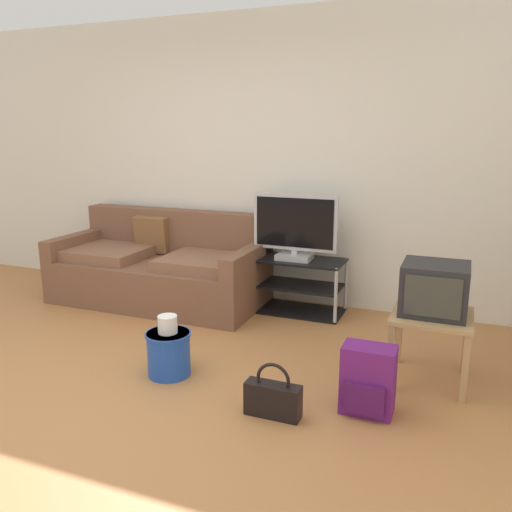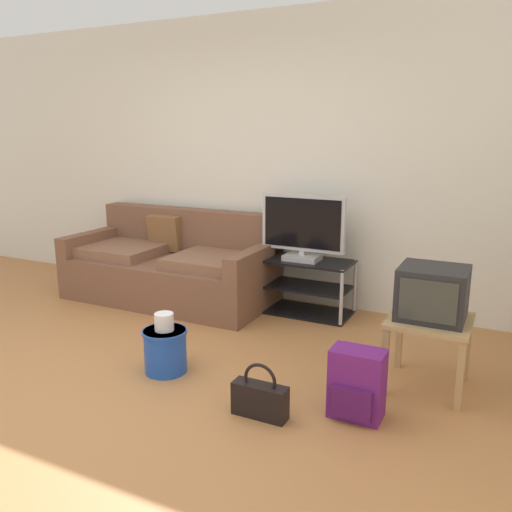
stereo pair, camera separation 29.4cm
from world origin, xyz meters
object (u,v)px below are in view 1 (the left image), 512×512
Objects in this scene: side_table at (431,325)px; backpack at (368,380)px; tv_stand at (295,285)px; crt_tv at (435,289)px; couch at (161,269)px; flat_tv at (295,228)px; handbag at (273,398)px; cleaning_bucket at (169,350)px.

side_table reaches higher than backpack.
tv_stand is 1.64m from crt_tv.
couch is at bearing 162.10° from side_table.
flat_tv reaches higher than backpack.
backpack is 1.25× the size of handbag.
couch is 2.62× the size of flat_tv.
flat_tv is 1.82× the size of cleaning_bucket.
side_table is at bearing -37.85° from flat_tv.
crt_tv is at bearing -37.39° from flat_tv.
crt_tv is (1.25, -0.98, 0.39)m from tv_stand.
couch reaches higher than tv_stand.
cleaning_bucket is (-1.65, -0.57, -0.21)m from side_table.
couch is 4.77× the size of cleaning_bucket.
flat_tv is at bearing 116.22° from backpack.
side_table is 0.67m from backpack.
flat_tv reaches higher than couch.
backpack is at bearing -58.62° from tv_stand.
tv_stand is at bearing 115.85° from backpack.
flat_tv reaches higher than tv_stand.
couch is 1.33m from tv_stand.
tv_stand is (1.31, 0.17, -0.07)m from couch.
side_table is 0.24m from crt_tv.
couch reaches higher than cleaning_bucket.
crt_tv reaches higher than side_table.
backpack is 0.57m from handbag.
side_table is 1.22× the size of backpack.
crt_tv is 0.97× the size of cleaning_bucket.
crt_tv is at bearing -17.58° from couch.
flat_tv is 1.59m from crt_tv.
handbag is at bearing -76.04° from tv_stand.
couch reaches higher than handbag.
side_table is at bearing 18.99° from cleaning_bucket.
flat_tv is at bearing 75.65° from cleaning_bucket.
side_table is 1.76m from cleaning_bucket.
couch is at bearing 137.08° from handbag.
couch is 2.70m from side_table.
backpack reaches higher than handbag.
handbag is 0.79× the size of cleaning_bucket.
couch is 2.27× the size of tv_stand.
tv_stand is 2.15× the size of backpack.
side_table reaches higher than handbag.
cleaning_bucket is at bearing 174.74° from backpack.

